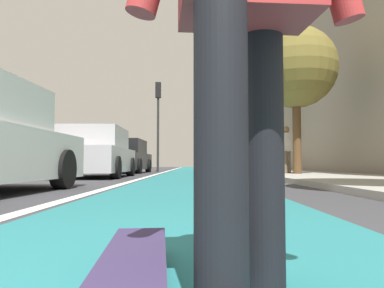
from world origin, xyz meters
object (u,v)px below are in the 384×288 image
at_px(traffic_light, 158,110).
at_px(street_tree_far, 253,110).
at_px(parked_car_mid, 95,154).
at_px(street_tree_mid, 296,68).
at_px(skateboard, 135,257).
at_px(pedestrian_distant, 286,148).
at_px(parked_car_far, 124,157).

bearing_deg(traffic_light, street_tree_far, -82.58).
bearing_deg(street_tree_far, parked_car_mid, 145.00).
distance_m(traffic_light, street_tree_mid, 9.17).
xyz_separation_m(skateboard, traffic_light, (17.85, 1.60, 3.08)).
height_order(street_tree_far, pedestrian_distant, street_tree_far).
xyz_separation_m(parked_car_mid, street_tree_far, (8.72, -6.11, 2.61)).
distance_m(parked_car_far, street_tree_mid, 8.52).
xyz_separation_m(street_tree_mid, street_tree_far, (8.33, 0.00, -0.08)).
distance_m(skateboard, parked_car_mid, 10.17).
relative_size(parked_car_mid, traffic_light, 0.89).
distance_m(skateboard, street_tree_mid, 11.22).
distance_m(traffic_light, pedestrian_distant, 8.90).
height_order(skateboard, street_tree_mid, street_tree_mid).
bearing_deg(pedestrian_distant, parked_car_far, 52.85).
bearing_deg(pedestrian_distant, parked_car_mid, 98.95).
bearing_deg(skateboard, street_tree_far, -10.41).
relative_size(street_tree_far, pedestrian_distant, 2.67).
height_order(parked_car_mid, street_tree_far, street_tree_far).
bearing_deg(skateboard, street_tree_mid, -18.47).
distance_m(skateboard, street_tree_far, 19.08).
xyz_separation_m(parked_car_mid, pedestrian_distant, (0.93, -5.91, 0.23)).
bearing_deg(street_tree_mid, parked_car_mid, 93.69).
height_order(skateboard, pedestrian_distant, pedestrian_distant).
bearing_deg(parked_car_far, street_tree_mid, -129.35).
xyz_separation_m(traffic_light, pedestrian_distant, (-7.14, -4.81, -2.25)).
height_order(parked_car_mid, street_tree_mid, street_tree_mid).
height_order(parked_car_mid, traffic_light, traffic_light).
bearing_deg(street_tree_far, pedestrian_distant, 178.56).
distance_m(street_tree_far, pedestrian_distant, 8.15).
xyz_separation_m(parked_car_far, street_tree_far, (3.20, -6.26, 2.60)).
distance_m(traffic_light, street_tree_far, 5.05).
relative_size(skateboard, parked_car_mid, 0.21).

